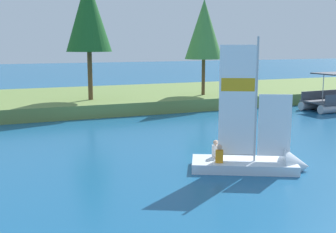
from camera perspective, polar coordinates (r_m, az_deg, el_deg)
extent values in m
cube|color=olive|center=(33.59, -9.98, 2.23)|extent=(80.00, 12.10, 0.86)
cylinder|color=brown|center=(30.04, -10.29, 5.33)|extent=(0.32, 0.32, 3.29)
cone|color=#1E5B23|center=(30.02, -10.53, 13.21)|extent=(3.07, 3.07, 4.97)
cylinder|color=brown|center=(32.48, 4.71, 5.24)|extent=(0.26, 0.26, 2.69)
cone|color=#47893D|center=(32.40, 4.79, 11.46)|extent=(2.80, 2.80, 4.35)
cube|color=silver|center=(16.60, 9.99, -6.35)|extent=(4.18, 3.17, 0.35)
cone|color=silver|center=(16.90, 16.59, -6.33)|extent=(1.51, 1.72, 1.44)
cylinder|color=#B7B7BC|center=(16.14, 11.62, 2.16)|extent=(0.08, 0.08, 4.61)
cube|color=white|center=(16.08, 9.20, 2.11)|extent=(1.23, 0.64, 4.06)
cube|color=orange|center=(16.01, 9.26, 4.19)|extent=(1.11, 0.58, 0.49)
cube|color=white|center=(16.39, 13.95, -1.17)|extent=(1.09, 0.57, 2.32)
cylinder|color=#B7B7BC|center=(16.47, 9.01, -5.02)|extent=(1.25, 0.67, 0.06)
cube|color=orange|center=(16.09, 6.81, -5.26)|extent=(0.34, 0.30, 0.47)
sphere|color=tan|center=(16.01, 6.84, -4.06)|extent=(0.20, 0.20, 0.20)
cube|color=silver|center=(16.76, 6.32, -4.62)|extent=(0.34, 0.30, 0.48)
sphere|color=tan|center=(16.68, 6.34, -3.45)|extent=(0.20, 0.20, 0.20)
cylinder|color=#B2B2B7|center=(33.81, 20.54, 1.58)|extent=(5.38, 0.93, 0.60)
cube|color=#474C56|center=(33.87, 20.36, 2.80)|extent=(4.92, 0.40, 0.60)
cylinder|color=#B2B2B7|center=(31.87, 19.86, 3.58)|extent=(0.06, 0.06, 1.87)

